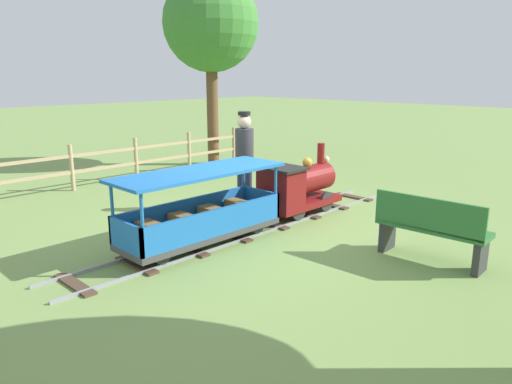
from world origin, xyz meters
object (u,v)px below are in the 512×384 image
at_px(park_bench, 431,229).
at_px(locomotive, 297,186).
at_px(conductor_person, 244,153).
at_px(oak_tree_near, 211,25).
at_px(passenger_car, 201,215).

bearing_deg(park_bench, locomotive, 171.09).
distance_m(conductor_person, oak_tree_near, 4.84).
xyz_separation_m(park_bench, oak_tree_near, (-6.76, 2.37, 2.90)).
height_order(locomotive, park_bench, locomotive).
relative_size(conductor_person, park_bench, 1.23).
relative_size(locomotive, passenger_car, 0.61).
height_order(passenger_car, oak_tree_near, oak_tree_near).
xyz_separation_m(passenger_car, oak_tree_near, (-4.38, 3.93, 2.89)).
bearing_deg(park_bench, passenger_car, -146.76).
relative_size(locomotive, conductor_person, 0.89).
bearing_deg(oak_tree_near, locomotive, -24.50).
distance_m(locomotive, conductor_person, 1.02).
bearing_deg(conductor_person, passenger_car, -62.13).
xyz_separation_m(conductor_person, park_bench, (3.22, -0.04, -0.54)).
relative_size(conductor_person, oak_tree_near, 0.36).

